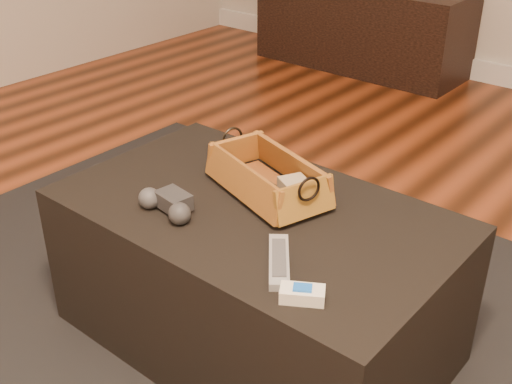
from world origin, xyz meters
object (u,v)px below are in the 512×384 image
Objects in this scene: tv_remote at (259,184)px; game_controller at (168,204)px; wicker_basket at (268,179)px; cream_gadget at (302,294)px; ottoman at (255,276)px; silver_remote at (279,261)px; media_cabinet at (362,26)px.

game_controller reaches higher than tv_remote.
wicker_basket reaches higher than cream_gadget.
silver_remote is (0.20, -0.16, 0.22)m from ottoman.
ottoman is 0.25m from tv_remote.
media_cabinet reaches higher than silver_remote.
game_controller is at bearing -132.74° from ottoman.
wicker_basket reaches higher than game_controller.
silver_remote is (0.34, 0.00, -0.02)m from game_controller.
media_cabinet is at bearing 118.93° from cream_gadget.
game_controller is 0.96× the size of silver_remote.
wicker_basket is 0.32m from silver_remote.
wicker_basket reaches higher than tv_remote.
tv_remote is at bearing 136.80° from silver_remote.
cream_gadget is at bearing -35.75° from ottoman.
ottoman is at bearing 144.25° from cream_gadget.
media_cabinet is 7.26× the size of silver_remote.
tv_remote is 1.10× the size of game_controller.
media_cabinet is 2.58m from ottoman.
silver_remote is 0.13m from cream_gadget.
tv_remote is 1.06× the size of silver_remote.
cream_gadget is at bearing -28.13° from tv_remote.
wicker_basket reaches higher than ottoman.
game_controller is 0.46m from cream_gadget.
media_cabinet is 6.88× the size of tv_remote.
game_controller is at bearing -68.95° from media_cabinet.
media_cabinet is 7.57× the size of game_controller.
media_cabinet is 12.75× the size of cream_gadget.
media_cabinet is at bearing 115.32° from ottoman.
tv_remote is (-0.04, 0.07, 0.23)m from ottoman.
media_cabinet is at bearing 117.61° from silver_remote.
cream_gadget is at bearing -61.07° from media_cabinet.
game_controller reaches higher than silver_remote.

